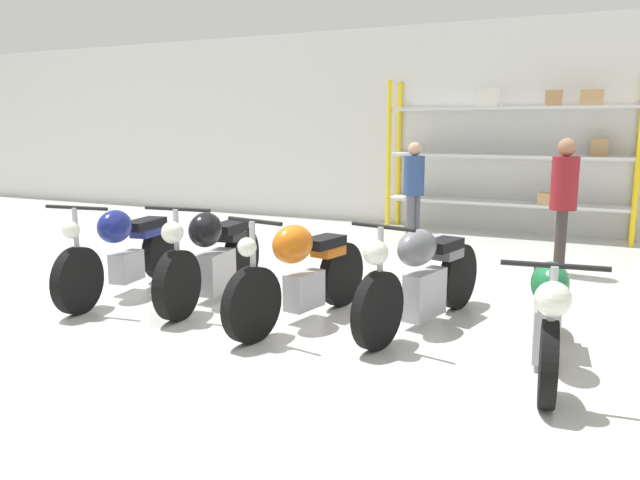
{
  "coord_description": "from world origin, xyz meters",
  "views": [
    {
      "loc": [
        2.67,
        -5.18,
        1.84
      ],
      "look_at": [
        0.0,
        0.4,
        0.7
      ],
      "focal_mm": 35.0,
      "sensor_mm": 36.0,
      "label": 1
    }
  ],
  "objects_px": {
    "motorcycle_orange": "(301,272)",
    "motorcycle_green": "(548,312)",
    "motorcycle_blue": "(123,250)",
    "person_browsing": "(564,196)",
    "motorcycle_black": "(212,258)",
    "motorcycle_grey": "(422,276)",
    "person_near_rack": "(414,185)",
    "shelving_rack": "(513,150)"
  },
  "relations": [
    {
      "from": "person_near_rack",
      "to": "person_browsing",
      "type": "bearing_deg",
      "value": 164.45
    },
    {
      "from": "motorcycle_black",
      "to": "motorcycle_grey",
      "type": "bearing_deg",
      "value": 86.42
    },
    {
      "from": "motorcycle_orange",
      "to": "person_near_rack",
      "type": "relative_size",
      "value": 1.28
    },
    {
      "from": "motorcycle_green",
      "to": "person_browsing",
      "type": "xyz_separation_m",
      "value": [
        -0.18,
        3.25,
        0.56
      ]
    },
    {
      "from": "shelving_rack",
      "to": "motorcycle_orange",
      "type": "bearing_deg",
      "value": -99.85
    },
    {
      "from": "motorcycle_blue",
      "to": "motorcycle_green",
      "type": "xyz_separation_m",
      "value": [
        4.43,
        -0.23,
        -0.06
      ]
    },
    {
      "from": "motorcycle_green",
      "to": "person_near_rack",
      "type": "relative_size",
      "value": 1.33
    },
    {
      "from": "motorcycle_blue",
      "to": "person_near_rack",
      "type": "relative_size",
      "value": 1.37
    },
    {
      "from": "shelving_rack",
      "to": "person_browsing",
      "type": "xyz_separation_m",
      "value": [
        1.03,
        -2.7,
        -0.44
      ]
    },
    {
      "from": "motorcycle_blue",
      "to": "person_browsing",
      "type": "bearing_deg",
      "value": 117.48
    },
    {
      "from": "shelving_rack",
      "to": "motorcycle_blue",
      "type": "relative_size",
      "value": 1.86
    },
    {
      "from": "motorcycle_black",
      "to": "motorcycle_grey",
      "type": "xyz_separation_m",
      "value": [
        2.24,
        0.11,
        0.01
      ]
    },
    {
      "from": "shelving_rack",
      "to": "motorcycle_grey",
      "type": "xyz_separation_m",
      "value": [
        0.06,
        -5.43,
        -0.95
      ]
    },
    {
      "from": "person_browsing",
      "to": "shelving_rack",
      "type": "bearing_deg",
      "value": -71.91
    },
    {
      "from": "shelving_rack",
      "to": "motorcycle_blue",
      "type": "bearing_deg",
      "value": -119.39
    },
    {
      "from": "motorcycle_black",
      "to": "motorcycle_orange",
      "type": "relative_size",
      "value": 1.02
    },
    {
      "from": "motorcycle_grey",
      "to": "person_near_rack",
      "type": "relative_size",
      "value": 1.35
    },
    {
      "from": "motorcycle_black",
      "to": "motorcycle_grey",
      "type": "relative_size",
      "value": 0.96
    },
    {
      "from": "motorcycle_grey",
      "to": "person_near_rack",
      "type": "xyz_separation_m",
      "value": [
        -1.31,
        3.95,
        0.45
      ]
    },
    {
      "from": "shelving_rack",
      "to": "motorcycle_black",
      "type": "distance_m",
      "value": 6.03
    },
    {
      "from": "motorcycle_blue",
      "to": "motorcycle_orange",
      "type": "height_order",
      "value": "motorcycle_blue"
    },
    {
      "from": "motorcycle_orange",
      "to": "motorcycle_black",
      "type": "bearing_deg",
      "value": -91.55
    },
    {
      "from": "motorcycle_green",
      "to": "person_near_rack",
      "type": "bearing_deg",
      "value": -158.05
    },
    {
      "from": "motorcycle_blue",
      "to": "person_browsing",
      "type": "height_order",
      "value": "person_browsing"
    },
    {
      "from": "motorcycle_orange",
      "to": "motorcycle_green",
      "type": "relative_size",
      "value": 0.96
    },
    {
      "from": "shelving_rack",
      "to": "motorcycle_orange",
      "type": "relative_size",
      "value": 2.0
    },
    {
      "from": "shelving_rack",
      "to": "motorcycle_grey",
      "type": "relative_size",
      "value": 1.88
    },
    {
      "from": "motorcycle_black",
      "to": "motorcycle_grey",
      "type": "distance_m",
      "value": 2.24
    },
    {
      "from": "person_near_rack",
      "to": "shelving_rack",
      "type": "bearing_deg",
      "value": -117.41
    },
    {
      "from": "motorcycle_orange",
      "to": "person_browsing",
      "type": "xyz_separation_m",
      "value": [
        2.03,
        3.08,
        0.51
      ]
    },
    {
      "from": "motorcycle_grey",
      "to": "motorcycle_green",
      "type": "relative_size",
      "value": 1.02
    },
    {
      "from": "motorcycle_grey",
      "to": "person_browsing",
      "type": "relative_size",
      "value": 1.27
    },
    {
      "from": "motorcycle_black",
      "to": "person_near_rack",
      "type": "relative_size",
      "value": 1.3
    },
    {
      "from": "motorcycle_green",
      "to": "person_browsing",
      "type": "height_order",
      "value": "person_browsing"
    },
    {
      "from": "motorcycle_black",
      "to": "motorcycle_green",
      "type": "relative_size",
      "value": 0.98
    },
    {
      "from": "motorcycle_green",
      "to": "person_browsing",
      "type": "distance_m",
      "value": 3.31
    },
    {
      "from": "motorcycle_black",
      "to": "motorcycle_orange",
      "type": "bearing_deg",
      "value": 71.9
    },
    {
      "from": "motorcycle_black",
      "to": "motorcycle_green",
      "type": "distance_m",
      "value": 3.41
    },
    {
      "from": "motorcycle_green",
      "to": "motorcycle_grey",
      "type": "bearing_deg",
      "value": -121.39
    },
    {
      "from": "person_browsing",
      "to": "person_near_rack",
      "type": "distance_m",
      "value": 2.58
    },
    {
      "from": "motorcycle_green",
      "to": "motorcycle_blue",
      "type": "bearing_deg",
      "value": -99.76
    },
    {
      "from": "shelving_rack",
      "to": "motorcycle_orange",
      "type": "distance_m",
      "value": 5.94
    }
  ]
}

